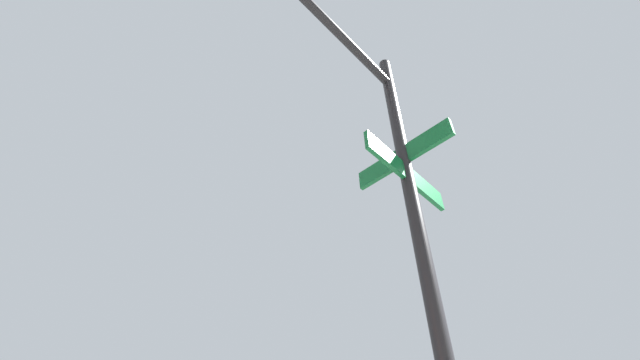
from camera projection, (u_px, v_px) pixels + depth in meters
name	position (u px, v px, depth m)	size (l,w,h in m)	color
traffic_signal_near	(279.00, 50.00, 2.80)	(2.65, 3.07, 5.45)	black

